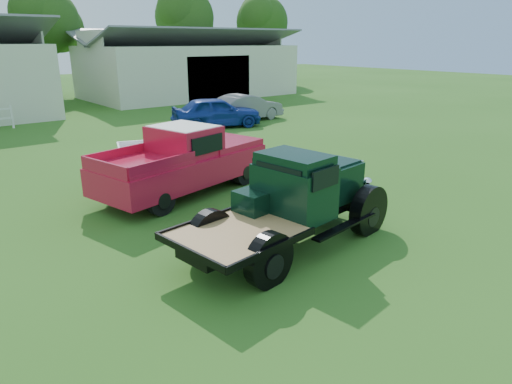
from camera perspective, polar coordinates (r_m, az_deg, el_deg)
ground at (r=9.99m, az=3.48°, el=-7.65°), size 120.00×120.00×0.00m
shed_right at (r=39.18m, az=-8.45°, el=15.61°), size 16.80×9.20×5.20m
tree_c at (r=41.10m, az=-24.52°, el=17.01°), size 5.40×5.40×9.00m
tree_d at (r=47.20m, az=-8.83°, el=18.95°), size 6.00×6.00×10.00m
tree_e at (r=50.19m, az=0.75°, el=18.82°), size 5.70×5.70×9.50m
vintage_flatbed at (r=9.94m, az=4.33°, el=-1.22°), size 5.53×2.71×2.11m
red_pickup at (r=13.70m, az=-9.17°, el=3.99°), size 5.96×3.36×2.05m
white_pickup at (r=15.11m, az=-8.61°, el=4.58°), size 4.82×3.16×1.65m
misc_car_blue at (r=24.52m, az=-4.98°, el=9.93°), size 5.04×3.32×1.60m
misc_car_grey at (r=26.51m, az=-1.27°, el=10.52°), size 4.57×1.70×1.49m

